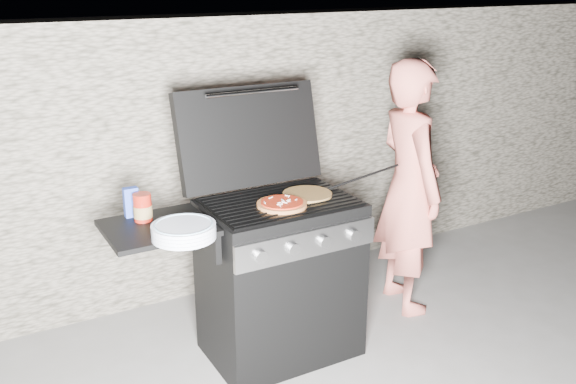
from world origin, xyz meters
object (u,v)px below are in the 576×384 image
gas_grill (239,288)px  sauce_jar (143,207)px  person (409,188)px  pizza_topped (282,203)px

gas_grill → sauce_jar: (-0.46, 0.09, 0.52)m
sauce_jar → person: bearing=0.5°
person → sauce_jar: bearing=101.0°
sauce_jar → person: size_ratio=0.09×
sauce_jar → person: person is taller
gas_grill → pizza_topped: pizza_topped is taller
gas_grill → pizza_topped: 0.52m
pizza_topped → person: size_ratio=0.16×
pizza_topped → gas_grill: bearing=159.9°
gas_grill → person: bearing=5.1°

